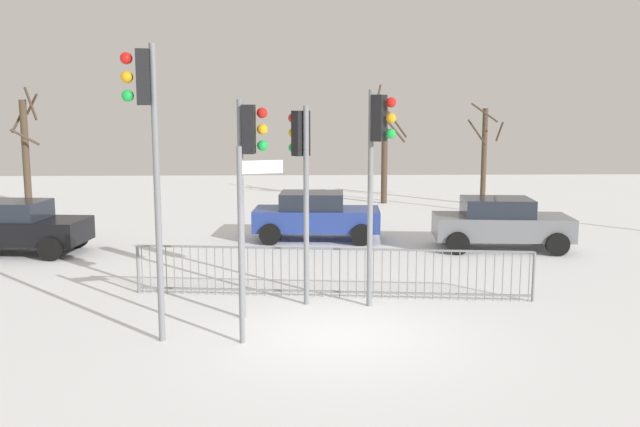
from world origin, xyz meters
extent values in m
plane|color=white|center=(0.00, 0.00, 0.00)|extent=(60.00, 60.00, 0.00)
cylinder|color=slate|center=(-1.79, 1.04, 2.08)|extent=(0.11, 0.11, 4.15)
cube|color=black|center=(-1.63, 1.03, 3.60)|extent=(0.24, 0.34, 0.90)
sphere|color=red|center=(-1.38, 1.01, 3.90)|extent=(0.20, 0.20, 0.20)
sphere|color=orange|center=(-1.38, 1.01, 3.60)|extent=(0.20, 0.20, 0.20)
sphere|color=green|center=(-1.38, 1.01, 3.30)|extent=(0.20, 0.20, 0.20)
cylinder|color=slate|center=(0.72, 1.80, 2.18)|extent=(0.11, 0.11, 4.35)
cube|color=black|center=(0.86, 1.72, 3.80)|extent=(0.35, 0.39, 0.90)
sphere|color=red|center=(1.08, 1.60, 4.10)|extent=(0.20, 0.20, 0.20)
sphere|color=orange|center=(1.08, 1.60, 3.80)|extent=(0.20, 0.20, 0.20)
sphere|color=green|center=(1.08, 1.60, 3.50)|extent=(0.20, 0.20, 0.20)
cylinder|color=slate|center=(-0.56, 1.96, 2.02)|extent=(0.11, 0.11, 4.04)
cube|color=black|center=(-0.66, 2.09, 3.49)|extent=(0.39, 0.37, 0.90)
sphere|color=red|center=(-0.82, 2.28, 3.79)|extent=(0.20, 0.20, 0.20)
sphere|color=orange|center=(-0.82, 2.28, 3.49)|extent=(0.20, 0.20, 0.20)
sphere|color=green|center=(-0.82, 2.28, 3.19)|extent=(0.20, 0.20, 0.20)
cylinder|color=slate|center=(-3.09, -0.24, 2.52)|extent=(0.11, 0.11, 5.04)
cube|color=black|center=(-3.25, -0.27, 4.49)|extent=(0.29, 0.36, 0.90)
sphere|color=red|center=(-3.49, -0.33, 4.79)|extent=(0.20, 0.20, 0.20)
sphere|color=orange|center=(-3.49, -0.33, 4.49)|extent=(0.20, 0.20, 0.20)
sphere|color=green|center=(-3.49, -0.33, 4.19)|extent=(0.20, 0.20, 0.20)
cylinder|color=slate|center=(-1.69, -0.39, 1.68)|extent=(0.09, 0.09, 3.37)
cube|color=white|center=(-1.31, -0.27, 3.02)|extent=(0.68, 0.24, 0.22)
cube|color=slate|center=(-0.03, 2.48, 1.05)|extent=(8.37, 0.97, 0.04)
cube|color=slate|center=(-0.03, 2.48, 0.12)|extent=(8.37, 0.97, 0.04)
cylinder|color=slate|center=(-4.12, 2.93, 0.53)|extent=(0.02, 0.02, 1.05)
cylinder|color=slate|center=(-3.94, 2.91, 0.53)|extent=(0.02, 0.02, 1.05)
cylinder|color=slate|center=(-3.77, 2.89, 0.53)|extent=(0.02, 0.02, 1.05)
cylinder|color=slate|center=(-3.59, 2.87, 0.53)|extent=(0.02, 0.02, 1.05)
cylinder|color=slate|center=(-3.41, 2.85, 0.53)|extent=(0.02, 0.02, 1.05)
cylinder|color=slate|center=(-3.23, 2.83, 0.53)|extent=(0.02, 0.02, 1.05)
cylinder|color=slate|center=(-3.05, 2.81, 0.53)|extent=(0.02, 0.02, 1.05)
cylinder|color=slate|center=(-2.88, 2.79, 0.53)|extent=(0.02, 0.02, 1.05)
cylinder|color=slate|center=(-2.70, 2.77, 0.53)|extent=(0.02, 0.02, 1.05)
cylinder|color=slate|center=(-2.52, 2.75, 0.53)|extent=(0.02, 0.02, 1.05)
cylinder|color=slate|center=(-2.34, 2.73, 0.53)|extent=(0.02, 0.02, 1.05)
cylinder|color=slate|center=(-2.16, 2.71, 0.53)|extent=(0.02, 0.02, 1.05)
cylinder|color=slate|center=(-1.98, 2.69, 0.53)|extent=(0.02, 0.02, 1.05)
cylinder|color=slate|center=(-1.81, 2.67, 0.53)|extent=(0.02, 0.02, 1.05)
cylinder|color=slate|center=(-1.63, 2.65, 0.53)|extent=(0.02, 0.02, 1.05)
cylinder|color=slate|center=(-1.45, 2.63, 0.53)|extent=(0.02, 0.02, 1.05)
cylinder|color=slate|center=(-1.27, 2.62, 0.53)|extent=(0.02, 0.02, 1.05)
cylinder|color=slate|center=(-1.09, 2.60, 0.53)|extent=(0.02, 0.02, 1.05)
cylinder|color=slate|center=(-0.92, 2.58, 0.53)|extent=(0.02, 0.02, 1.05)
cylinder|color=slate|center=(-0.74, 2.56, 0.53)|extent=(0.02, 0.02, 1.05)
cylinder|color=slate|center=(-0.56, 2.54, 0.53)|extent=(0.02, 0.02, 1.05)
cylinder|color=slate|center=(-0.38, 2.52, 0.53)|extent=(0.02, 0.02, 1.05)
cylinder|color=slate|center=(-0.20, 2.50, 0.53)|extent=(0.02, 0.02, 1.05)
cylinder|color=slate|center=(-0.03, 2.48, 0.53)|extent=(0.02, 0.02, 1.05)
cylinder|color=slate|center=(0.15, 2.46, 0.53)|extent=(0.02, 0.02, 1.05)
cylinder|color=slate|center=(0.33, 2.44, 0.53)|extent=(0.02, 0.02, 1.05)
cylinder|color=slate|center=(0.51, 2.42, 0.53)|extent=(0.02, 0.02, 1.05)
cylinder|color=slate|center=(0.69, 2.40, 0.53)|extent=(0.02, 0.02, 1.05)
cylinder|color=slate|center=(0.86, 2.38, 0.53)|extent=(0.02, 0.02, 1.05)
cylinder|color=slate|center=(1.04, 2.36, 0.53)|extent=(0.02, 0.02, 1.05)
cylinder|color=slate|center=(1.22, 2.34, 0.53)|extent=(0.02, 0.02, 1.05)
cylinder|color=slate|center=(1.40, 2.32, 0.53)|extent=(0.02, 0.02, 1.05)
cylinder|color=slate|center=(1.58, 2.30, 0.53)|extent=(0.02, 0.02, 1.05)
cylinder|color=slate|center=(1.76, 2.28, 0.53)|extent=(0.02, 0.02, 1.05)
cylinder|color=slate|center=(1.93, 2.26, 0.53)|extent=(0.02, 0.02, 1.05)
cylinder|color=slate|center=(2.11, 2.24, 0.53)|extent=(0.02, 0.02, 1.05)
cylinder|color=slate|center=(2.29, 2.22, 0.53)|extent=(0.02, 0.02, 1.05)
cylinder|color=slate|center=(2.47, 2.20, 0.53)|extent=(0.02, 0.02, 1.05)
cylinder|color=slate|center=(2.65, 2.18, 0.53)|extent=(0.02, 0.02, 1.05)
cylinder|color=slate|center=(2.82, 2.16, 0.53)|extent=(0.02, 0.02, 1.05)
cylinder|color=slate|center=(3.00, 2.14, 0.53)|extent=(0.02, 0.02, 1.05)
cylinder|color=slate|center=(3.18, 2.12, 0.53)|extent=(0.02, 0.02, 1.05)
cylinder|color=slate|center=(3.36, 2.10, 0.53)|extent=(0.02, 0.02, 1.05)
cylinder|color=slate|center=(3.54, 2.08, 0.53)|extent=(0.02, 0.02, 1.05)
cylinder|color=slate|center=(3.71, 2.06, 0.53)|extent=(0.02, 0.02, 1.05)
cylinder|color=slate|center=(3.89, 2.04, 0.53)|extent=(0.02, 0.02, 1.05)
cylinder|color=slate|center=(4.07, 2.02, 0.53)|extent=(0.02, 0.02, 1.05)
cylinder|color=slate|center=(-4.21, 2.94, 0.53)|extent=(0.06, 0.06, 1.05)
cylinder|color=slate|center=(4.16, 2.01, 0.53)|extent=(0.06, 0.06, 1.05)
cube|color=black|center=(-8.54, 7.25, 0.65)|extent=(3.94, 2.04, 0.65)
cube|color=#1E232D|center=(-8.69, 7.26, 1.20)|extent=(2.03, 1.67, 0.55)
cylinder|color=black|center=(-7.12, 7.97, 0.32)|extent=(0.66, 0.28, 0.64)
cylinder|color=black|center=(-7.28, 6.28, 0.32)|extent=(0.66, 0.28, 0.64)
cube|color=slate|center=(5.07, 7.46, 0.65)|extent=(3.93, 2.02, 0.65)
cube|color=#1E232D|center=(4.93, 7.47, 1.20)|extent=(2.02, 1.66, 0.55)
cylinder|color=black|center=(6.49, 8.19, 0.32)|extent=(0.66, 0.27, 0.64)
cylinder|color=black|center=(6.35, 6.49, 0.32)|extent=(0.66, 0.27, 0.64)
cylinder|color=black|center=(3.80, 8.42, 0.32)|extent=(0.66, 0.27, 0.64)
cylinder|color=black|center=(3.66, 6.73, 0.32)|extent=(0.66, 0.27, 0.64)
cube|color=navy|center=(-0.17, 9.01, 0.65)|extent=(3.90, 1.94, 0.65)
cube|color=#1E232D|center=(-0.32, 9.02, 1.20)|extent=(1.99, 1.62, 0.55)
cylinder|color=black|center=(1.23, 9.78, 0.32)|extent=(0.65, 0.26, 0.64)
cylinder|color=black|center=(1.13, 8.08, 0.32)|extent=(0.65, 0.26, 0.64)
cylinder|color=black|center=(-1.46, 9.95, 0.32)|extent=(0.65, 0.26, 0.64)
cylinder|color=black|center=(-1.57, 8.25, 0.32)|extent=(0.65, 0.26, 0.64)
cylinder|color=#473828|center=(6.99, 16.70, 2.00)|extent=(0.22, 0.22, 4.01)
cylinder|color=#473828|center=(6.81, 16.20, 3.83)|extent=(1.07, 0.43, 0.81)
cylinder|color=#473828|center=(6.59, 16.43, 3.04)|extent=(0.63, 0.89, 1.04)
cylinder|color=#473828|center=(7.58, 16.65, 3.05)|extent=(0.18, 1.24, 0.86)
cylinder|color=#473828|center=(2.91, 17.30, 2.14)|extent=(0.26, 0.26, 4.29)
cylinder|color=#473828|center=(2.60, 17.47, 4.39)|extent=(0.45, 0.73, 1.23)
cylinder|color=#473828|center=(2.65, 17.51, 3.77)|extent=(0.54, 0.64, 1.22)
cylinder|color=#473828|center=(3.20, 16.79, 3.19)|extent=(1.13, 0.69, 1.21)
cylinder|color=#473828|center=(3.26, 16.78, 3.48)|extent=(1.16, 0.81, 1.37)
cylinder|color=#473828|center=(-12.30, 17.89, 2.18)|extent=(0.30, 0.30, 4.37)
cylinder|color=#473828|center=(-12.58, 18.07, 3.54)|extent=(0.51, 0.70, 1.14)
cylinder|color=#473828|center=(-12.09, 17.38, 2.82)|extent=(1.10, 0.53, 0.74)
cylinder|color=#473828|center=(-11.94, 17.83, 4.19)|extent=(0.24, 0.83, 1.38)
cylinder|color=#473828|center=(-12.03, 18.21, 4.18)|extent=(0.77, 0.67, 0.89)
camera|label=1|loc=(-0.70, -11.84, 3.97)|focal=38.85mm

